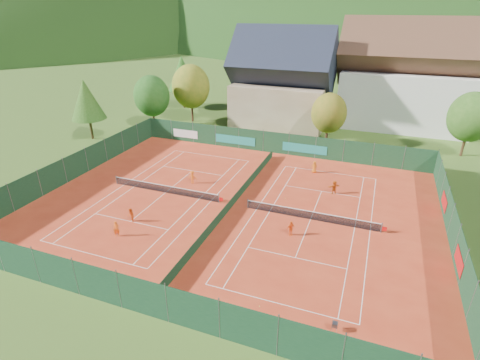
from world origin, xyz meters
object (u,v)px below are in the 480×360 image
object	(u,v)px
player_left_mid	(131,215)
player_right_near	(291,228)
ball_hopper	(335,324)
player_left_near	(116,229)
player_right_far_b	(334,187)
chalet	(283,85)
player_left_far	(192,177)
player_right_far_a	(314,167)
hotel_block_a	(406,82)

from	to	relation	value
player_left_mid	player_right_near	distance (m)	15.00
ball_hopper	player_left_near	distance (m)	20.01
player_left_near	player_right_far_b	world-z (taller)	player_right_far_b
chalet	player_left_near	xyz separation A→B (m)	(-4.59, -38.90, -5.87)
player_left_mid	player_left_far	xyz separation A→B (m)	(1.52, 9.67, 0.06)
player_left_far	player_left_near	bearing A→B (deg)	77.42
ball_hopper	player_left_mid	xyz separation A→B (m)	(-19.85, 6.55, 0.16)
player_right_far_b	player_right_far_a	bearing A→B (deg)	-95.46
player_left_near	player_left_far	size ratio (longest dim) A/B	0.97
player_right_near	ball_hopper	bearing A→B (deg)	-112.06
player_right_near	player_left_mid	bearing A→B (deg)	141.63
player_right_near	player_left_near	bearing A→B (deg)	150.88
chalet	player_left_mid	xyz separation A→B (m)	(-4.85, -36.41, -5.91)
player_right_near	player_right_far_a	distance (m)	14.52
hotel_block_a	player_left_near	distance (m)	51.15
player_left_far	player_right_far_b	distance (m)	15.93
player_left_far	chalet	bearing A→B (deg)	-103.76
hotel_block_a	player_right_far_a	xyz separation A→B (m)	(-9.75, -24.80, -6.63)
player_left_mid	player_right_far_a	xyz separation A→B (m)	(14.09, 17.61, 0.04)
player_right_near	player_right_far_b	size ratio (longest dim) A/B	0.94
ball_hopper	player_left_mid	world-z (taller)	player_left_mid
player_left_mid	player_right_far_b	distance (m)	21.37
chalet	ball_hopper	bearing A→B (deg)	-70.74
player_right_far_b	player_left_near	bearing A→B (deg)	4.51
player_left_far	player_right_near	world-z (taller)	player_left_far
player_right_far_a	player_right_near	bearing A→B (deg)	88.51
hotel_block_a	ball_hopper	xyz separation A→B (m)	(-3.99, -48.97, -6.83)
hotel_block_a	player_left_near	bearing A→B (deg)	-117.71
hotel_block_a	player_left_far	xyz separation A→B (m)	(-22.33, -32.74, -6.61)
ball_hopper	player_right_near	xyz separation A→B (m)	(-5.18, 9.65, 0.17)
hotel_block_a	player_right_near	xyz separation A→B (m)	(-9.17, -39.31, -6.66)
ball_hopper	player_left_near	size ratio (longest dim) A/B	0.53
chalet	hotel_block_a	world-z (taller)	hotel_block_a
hotel_block_a	player_right_far_a	bearing A→B (deg)	-111.46
player_right_far_b	player_right_near	bearing A→B (deg)	38.09
ball_hopper	player_left_far	size ratio (longest dim) A/B	0.52
player_left_mid	ball_hopper	bearing A→B (deg)	20.84
player_left_far	player_right_near	distance (m)	14.70
chalet	player_right_far_b	bearing A→B (deg)	-62.54
player_left_near	player_left_far	distance (m)	12.22
player_left_mid	player_right_far_b	bearing A→B (deg)	75.77
hotel_block_a	player_right_far_b	xyz separation A→B (m)	(-6.70, -29.66, -6.61)
player_left_near	player_left_far	world-z (taller)	player_left_far
ball_hopper	player_right_near	distance (m)	10.96
chalet	player_right_near	xyz separation A→B (m)	(9.83, -33.31, -5.90)
hotel_block_a	player_right_far_b	bearing A→B (deg)	-102.74
hotel_block_a	chalet	bearing A→B (deg)	-162.47
ball_hopper	player_right_far_b	xyz separation A→B (m)	(-2.71, 19.31, 0.21)
hotel_block_a	player_left_mid	bearing A→B (deg)	-119.35
player_left_mid	player_right_near	size ratio (longest dim) A/B	0.99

